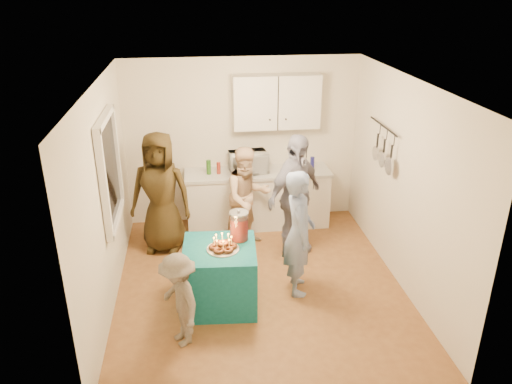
{
  "coord_description": "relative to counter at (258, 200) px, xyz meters",
  "views": [
    {
      "loc": [
        -0.74,
        -5.41,
        3.65
      ],
      "look_at": [
        0.0,
        0.35,
        1.15
      ],
      "focal_mm": 35.0,
      "sensor_mm": 36.0,
      "label": 1
    }
  ],
  "objects": [
    {
      "name": "window_night",
      "position": [
        -1.97,
        -1.4,
        1.12
      ],
      "size": [
        0.04,
        1.0,
        1.2
      ],
      "primitive_type": "cube",
      "color": "black",
      "rests_on": "left_wall"
    },
    {
      "name": "counter",
      "position": [
        0.0,
        0.0,
        0.0
      ],
      "size": [
        2.2,
        0.58,
        0.86
      ],
      "primitive_type": "cube",
      "color": "white",
      "rests_on": "floor"
    },
    {
      "name": "upper_cabinet",
      "position": [
        0.3,
        0.15,
        1.52
      ],
      "size": [
        1.3,
        0.3,
        0.8
      ],
      "primitive_type": "cube",
      "color": "white",
      "rests_on": "back_wall"
    },
    {
      "name": "floor",
      "position": [
        -0.2,
        -1.7,
        -0.43
      ],
      "size": [
        4.0,
        4.0,
        0.0
      ],
      "primitive_type": "plane",
      "color": "brown",
      "rests_on": "ground"
    },
    {
      "name": "woman_back_center",
      "position": [
        -0.23,
        -0.59,
        0.32
      ],
      "size": [
        0.87,
        0.76,
        1.49
      ],
      "primitive_type": "imported",
      "rotation": [
        0.0,
        0.0,
        0.31
      ],
      "color": "tan",
      "rests_on": "floor"
    },
    {
      "name": "back_wall",
      "position": [
        -0.2,
        0.3,
        0.87
      ],
      "size": [
        3.6,
        3.6,
        0.0
      ],
      "primitive_type": "plane",
      "color": "silver",
      "rests_on": "floor"
    },
    {
      "name": "ceiling",
      "position": [
        -0.2,
        -1.7,
        2.17
      ],
      "size": [
        4.0,
        4.0,
        0.0
      ],
      "primitive_type": "plane",
      "color": "white",
      "rests_on": "floor"
    },
    {
      "name": "donut_cake",
      "position": [
        -0.68,
        -2.07,
        0.42
      ],
      "size": [
        0.38,
        0.38,
        0.18
      ],
      "primitive_type": null,
      "color": "#381C0C",
      "rests_on": "party_table"
    },
    {
      "name": "man_birthday",
      "position": [
        0.26,
        -1.86,
        0.37
      ],
      "size": [
        0.42,
        0.61,
        1.61
      ],
      "primitive_type": "imported",
      "rotation": [
        0.0,
        0.0,
        1.51
      ],
      "color": "#8193BB",
      "rests_on": "floor"
    },
    {
      "name": "party_table",
      "position": [
        -0.72,
        -2.03,
        -0.05
      ],
      "size": [
        0.91,
        0.91,
        0.76
      ],
      "primitive_type": "cube",
      "rotation": [
        0.0,
        0.0,
        -0.07
      ],
      "color": "#10636C",
      "rests_on": "floor"
    },
    {
      "name": "woman_back_right",
      "position": [
        0.4,
        -0.92,
        0.45
      ],
      "size": [
        1.07,
        0.98,
        1.76
      ],
      "primitive_type": "imported",
      "rotation": [
        0.0,
        0.0,
        0.68
      ],
      "color": "#111035",
      "rests_on": "floor"
    },
    {
      "name": "microwave",
      "position": [
        -0.14,
        0.0,
        0.64
      ],
      "size": [
        0.61,
        0.45,
        0.31
      ],
      "primitive_type": "imported",
      "rotation": [
        0.0,
        0.0,
        0.12
      ],
      "color": "white",
      "rests_on": "countertop"
    },
    {
      "name": "pot_rack",
      "position": [
        1.52,
        -1.0,
        1.17
      ],
      "size": [
        0.12,
        1.0,
        0.6
      ],
      "primitive_type": "cube",
      "color": "black",
      "rests_on": "right_wall"
    },
    {
      "name": "child_near_left",
      "position": [
        -1.19,
        -2.69,
        0.11
      ],
      "size": [
        0.65,
        0.8,
        1.08
      ],
      "primitive_type": "imported",
      "rotation": [
        0.0,
        0.0,
        -1.16
      ],
      "color": "#5D544A",
      "rests_on": "floor"
    },
    {
      "name": "right_wall",
      "position": [
        1.6,
        -1.7,
        0.87
      ],
      "size": [
        4.0,
        4.0,
        0.0
      ],
      "primitive_type": "plane",
      "color": "silver",
      "rests_on": "floor"
    },
    {
      "name": "countertop",
      "position": [
        0.0,
        -0.0,
        0.46
      ],
      "size": [
        2.24,
        0.62,
        0.05
      ],
      "primitive_type": "cube",
      "color": "beige",
      "rests_on": "counter"
    },
    {
      "name": "woman_back_left",
      "position": [
        -1.45,
        -0.58,
        0.45
      ],
      "size": [
        0.96,
        0.73,
        1.76
      ],
      "primitive_type": "imported",
      "rotation": [
        0.0,
        0.0,
        -0.22
      ],
      "color": "#543F18",
      "rests_on": "floor"
    },
    {
      "name": "punch_jar",
      "position": [
        -0.47,
        -1.85,
        0.5
      ],
      "size": [
        0.22,
        0.22,
        0.34
      ],
      "primitive_type": "cylinder",
      "color": "red",
      "rests_on": "party_table"
    },
    {
      "name": "left_wall",
      "position": [
        -2.0,
        -1.7,
        0.87
      ],
      "size": [
        4.0,
        4.0,
        0.0
      ],
      "primitive_type": "plane",
      "color": "silver",
      "rests_on": "floor"
    }
  ]
}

